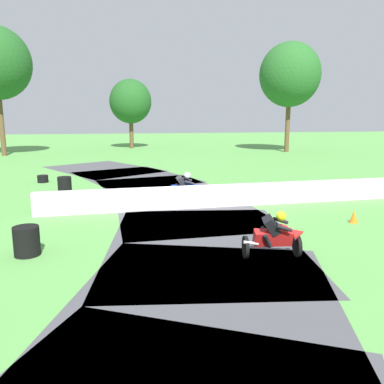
{
  "coord_description": "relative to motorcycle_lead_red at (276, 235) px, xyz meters",
  "views": [
    {
      "loc": [
        -2.32,
        -15.35,
        3.79
      ],
      "look_at": [
        -0.0,
        -1.18,
        0.9
      ],
      "focal_mm": 36.93,
      "sensor_mm": 36.0,
      "label": 1
    }
  ],
  "objects": [
    {
      "name": "ground_plane",
      "position": [
        -1.45,
        5.92,
        -0.63
      ],
      "size": [
        120.0,
        120.0,
        0.0
      ],
      "primitive_type": "plane",
      "color": "#569947"
    },
    {
      "name": "track_asphalt",
      "position": [
        -2.95,
        5.83,
        -0.63
      ],
      "size": [
        11.4,
        34.12,
        0.01
      ],
      "color": "#47474C",
      "rests_on": "ground"
    },
    {
      "name": "safety_barrier",
      "position": [
        3.58,
        6.21,
        -0.18
      ],
      "size": [
        21.85,
        1.56,
        0.9
      ],
      "primitive_type": "cube",
      "rotation": [
        0.0,
        0.0,
        -1.51
      ],
      "color": "white",
      "rests_on": "ground"
    },
    {
      "name": "motorcycle_lead_red",
      "position": [
        0.0,
        0.0,
        0.0
      ],
      "size": [
        1.7,
        0.91,
        1.42
      ],
      "color": "black",
      "rests_on": "ground"
    },
    {
      "name": "motorcycle_chase_blue",
      "position": [
        -1.42,
        6.78,
        0.01
      ],
      "size": [
        1.69,
        0.92,
        1.43
      ],
      "color": "black",
      "rests_on": "ground"
    },
    {
      "name": "tire_stack_mid_a",
      "position": [
        -6.54,
        1.3,
        -0.23
      ],
      "size": [
        0.69,
        0.69,
        0.8
      ],
      "color": "black",
      "rests_on": "ground"
    },
    {
      "name": "tire_stack_mid_b",
      "position": [
        -6.51,
        5.98,
        -0.23
      ],
      "size": [
        0.71,
        0.71,
        0.8
      ],
      "color": "black",
      "rests_on": "ground"
    },
    {
      "name": "tire_stack_far",
      "position": [
        -6.79,
        9.84,
        -0.23
      ],
      "size": [
        0.64,
        0.64,
        0.8
      ],
      "color": "black",
      "rests_on": "ground"
    },
    {
      "name": "tire_stack_extra_a",
      "position": [
        -8.45,
        13.18,
        -0.43
      ],
      "size": [
        0.58,
        0.58,
        0.4
      ],
      "color": "black",
      "rests_on": "ground"
    },
    {
      "name": "traffic_cone",
      "position": [
        3.97,
        2.83,
        -0.41
      ],
      "size": [
        0.28,
        0.28,
        0.44
      ],
      "primitive_type": "cone",
      "color": "orange",
      "rests_on": "ground"
    },
    {
      "name": "tree_far_left",
      "position": [
        -3.28,
        34.26,
        4.34
      ],
      "size": [
        4.45,
        4.45,
        7.33
      ],
      "color": "brown",
      "rests_on": "ground"
    },
    {
      "name": "tree_far_right",
      "position": [
        11.74,
        27.55,
        6.7
      ],
      "size": [
        5.78,
        5.78,
        10.39
      ],
      "color": "brown",
      "rests_on": "ground"
    }
  ]
}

